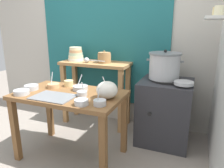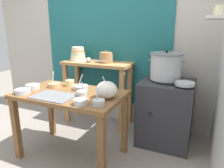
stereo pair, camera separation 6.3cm
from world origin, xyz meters
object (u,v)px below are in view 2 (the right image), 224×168
(bowl_stack_enamel, at_px, (78,54))
(prep_bowl_7, at_px, (82,93))
(prep_bowl_2, at_px, (105,88))
(prep_bowl_5, at_px, (80,102))
(prep_table, at_px, (70,103))
(prep_bowl_0, at_px, (70,83))
(plastic_bag, at_px, (107,90))
(ladle, at_px, (89,60))
(serving_tray, at_px, (54,96))
(prep_bowl_1, at_px, (54,85))
(prep_bowl_3, at_px, (33,86))
(stove_block, at_px, (166,112))
(clay_pot, at_px, (106,58))
(prep_bowl_8, at_px, (99,102))
(steamer_pot, at_px, (166,66))
(prep_bowl_6, at_px, (81,87))
(back_shelf_table, at_px, (97,78))
(wide_pan, at_px, (185,84))
(prep_bowl_4, at_px, (23,91))

(bowl_stack_enamel, height_order, prep_bowl_7, bowl_stack_enamel)
(prep_bowl_2, xyz_separation_m, prep_bowl_5, (-0.02, -0.45, -0.01))
(prep_table, height_order, prep_bowl_0, prep_bowl_0)
(plastic_bag, xyz_separation_m, prep_bowl_7, (-0.25, -0.03, -0.05))
(ladle, distance_m, serving_tray, 0.95)
(prep_bowl_1, bearing_deg, prep_bowl_3, -140.83)
(stove_block, bearing_deg, clay_pot, 171.31)
(serving_tray, height_order, prep_bowl_8, prep_bowl_8)
(clay_pot, distance_m, serving_tray, 1.04)
(steamer_pot, bearing_deg, prep_bowl_8, -113.32)
(prep_bowl_0, bearing_deg, prep_bowl_8, -35.30)
(bowl_stack_enamel, bearing_deg, ladle, -20.57)
(ladle, height_order, prep_bowl_7, ladle)
(bowl_stack_enamel, bearing_deg, clay_pot, -0.16)
(plastic_bag, distance_m, prep_bowl_3, 0.87)
(bowl_stack_enamel, distance_m, prep_bowl_5, 1.31)
(stove_block, relative_size, prep_bowl_8, 5.17)
(stove_block, bearing_deg, prep_table, -140.89)
(prep_bowl_3, relative_size, prep_bowl_6, 0.92)
(stove_block, height_order, steamer_pot, steamer_pot)
(clay_pot, bearing_deg, prep_bowl_8, -68.18)
(bowl_stack_enamel, relative_size, prep_bowl_1, 1.26)
(clay_pot, xyz_separation_m, prep_bowl_5, (0.26, -1.08, -0.22))
(ladle, bearing_deg, prep_bowl_2, -47.88)
(ladle, xyz_separation_m, serving_tray, (0.12, -0.92, -0.21))
(plastic_bag, relative_size, prep_bowl_7, 1.36)
(back_shelf_table, relative_size, ladle, 3.12)
(prep_bowl_0, bearing_deg, serving_tray, -79.02)
(wide_pan, height_order, prep_bowl_3, wide_pan)
(serving_tray, bearing_deg, wide_pan, 32.11)
(ladle, xyz_separation_m, prep_bowl_6, (0.24, -0.62, -0.19))
(prep_bowl_0, xyz_separation_m, prep_bowl_4, (-0.27, -0.43, -0.01))
(serving_tray, bearing_deg, prep_bowl_2, 45.05)
(bowl_stack_enamel, distance_m, prep_bowl_2, 0.99)
(prep_bowl_6, bearing_deg, stove_block, 34.81)
(prep_bowl_2, relative_size, prep_bowl_4, 1.05)
(prep_bowl_5, bearing_deg, prep_bowl_7, 118.52)
(prep_bowl_1, bearing_deg, wide_pan, 18.46)
(bowl_stack_enamel, xyz_separation_m, ladle, (0.23, -0.09, -0.05))
(steamer_pot, distance_m, serving_tray, 1.29)
(stove_block, bearing_deg, prep_bowl_3, -150.17)
(prep_bowl_4, bearing_deg, steamer_pot, 37.03)
(back_shelf_table, bearing_deg, wide_pan, -13.94)
(serving_tray, bearing_deg, steamer_pot, 44.95)
(ladle, distance_m, wide_pan, 1.28)
(back_shelf_table, xyz_separation_m, wide_pan, (1.19, -0.29, 0.12))
(bowl_stack_enamel, relative_size, wide_pan, 1.07)
(prep_bowl_1, height_order, prep_bowl_4, prep_bowl_1)
(prep_bowl_1, distance_m, prep_bowl_7, 0.46)
(prep_bowl_2, distance_m, prep_bowl_3, 0.79)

